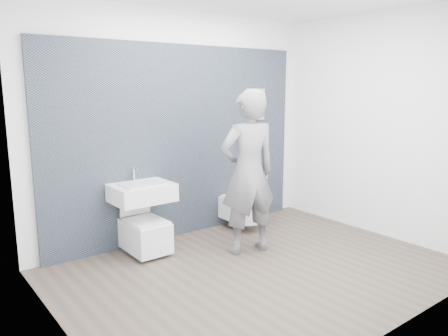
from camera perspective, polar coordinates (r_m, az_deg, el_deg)
ground at (r=4.72m, az=4.57°, el=-13.11°), size 4.00×4.00×0.00m
room_shell at (r=4.32m, az=4.92°, el=8.48°), size 4.00×4.00×4.00m
tile_wall at (r=5.81m, az=-5.31°, el=-8.44°), size 3.60×0.06×2.40m
washbasin at (r=5.04m, az=-10.66°, el=-3.10°), size 0.67×0.50×0.50m
toilet_square at (r=5.14m, az=-10.27°, el=-8.40°), size 0.41×0.59×0.79m
toilet_rounded at (r=5.88m, az=2.35°, el=-5.32°), size 0.35×0.59×0.32m
info_placard at (r=6.46m, az=3.91°, el=-6.43°), size 0.32×0.03×0.43m
visitor at (r=4.94m, az=3.18°, el=-0.61°), size 0.76×0.58×1.87m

